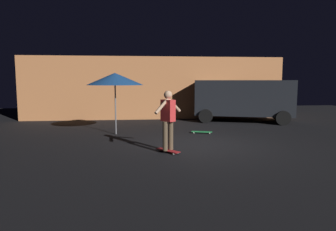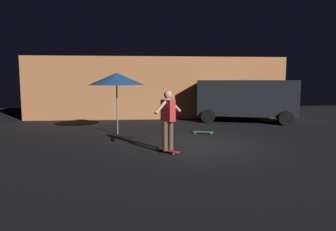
% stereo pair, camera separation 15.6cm
% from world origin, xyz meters
% --- Properties ---
extents(ground_plane, '(28.00, 28.00, 0.00)m').
position_xyz_m(ground_plane, '(0.00, 0.00, 0.00)').
color(ground_plane, black).
extents(low_building, '(13.67, 3.07, 3.25)m').
position_xyz_m(low_building, '(-0.96, 7.96, 1.62)').
color(low_building, '#C67A47').
rests_on(low_building, ground_plane).
extents(parked_van, '(4.97, 3.43, 2.03)m').
position_xyz_m(parked_van, '(3.34, 5.20, 1.16)').
color(parked_van, black).
rests_on(parked_van, ground_plane).
extents(patio_umbrella, '(2.10, 2.10, 2.30)m').
position_xyz_m(patio_umbrella, '(-2.73, 2.19, 2.07)').
color(patio_umbrella, slate).
rests_on(patio_umbrella, ground_plane).
extents(skateboard_ridden, '(0.65, 0.73, 0.07)m').
position_xyz_m(skateboard_ridden, '(-1.09, -0.97, 0.06)').
color(skateboard_ridden, '#AD1E23').
rests_on(skateboard_ridden, ground_plane).
extents(skateboard_spare, '(0.80, 0.42, 0.07)m').
position_xyz_m(skateboard_spare, '(0.54, 2.00, 0.06)').
color(skateboard_spare, green).
rests_on(skateboard_spare, ground_plane).
extents(skater, '(0.82, 0.69, 1.67)m').
position_xyz_m(skater, '(-1.09, -0.97, 1.04)').
color(skater, brown).
rests_on(skater, skateboard_ridden).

